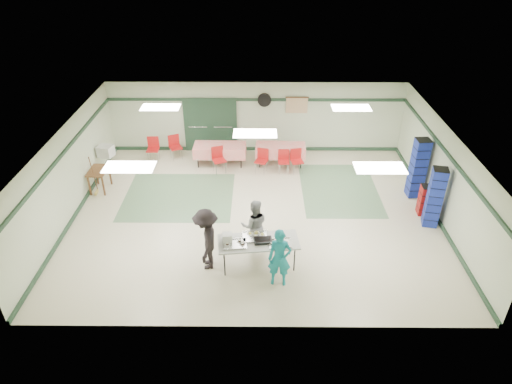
{
  "coord_description": "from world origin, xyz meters",
  "views": [
    {
      "loc": [
        0.11,
        -11.63,
        7.82
      ],
      "look_at": [
        0.03,
        -0.3,
        0.96
      ],
      "focal_mm": 32.0,
      "sensor_mm": 36.0,
      "label": 1
    }
  ],
  "objects_px": {
    "chair_c": "(296,158)",
    "chair_loose_b": "(153,146)",
    "serving_table": "(258,242)",
    "dining_table_a": "(280,150)",
    "chair_a": "(284,159)",
    "volunteer_teal": "(280,258)",
    "dining_table_b": "(220,150)",
    "volunteer_grey": "(254,225)",
    "chair_loose_a": "(175,144)",
    "printer_table": "(98,173)",
    "crate_stack_red": "(425,200)",
    "chair_d": "(218,157)",
    "crate_stack_blue_b": "(435,198)",
    "broom": "(93,174)",
    "crate_stack_blue_a": "(418,168)",
    "office_printer": "(106,151)",
    "chair_b": "(262,158)"
  },
  "relations": [
    {
      "from": "chair_c",
      "to": "crate_stack_red",
      "type": "xyz_separation_m",
      "value": [
        3.72,
        -2.67,
        -0.04
      ]
    },
    {
      "from": "volunteer_teal",
      "to": "chair_d",
      "type": "relative_size",
      "value": 1.67
    },
    {
      "from": "crate_stack_blue_b",
      "to": "broom",
      "type": "height_order",
      "value": "crate_stack_blue_b"
    },
    {
      "from": "crate_stack_red",
      "to": "chair_c",
      "type": "bearing_deg",
      "value": 144.32
    },
    {
      "from": "crate_stack_blue_b",
      "to": "chair_loose_b",
      "type": "bearing_deg",
      "value": 155.38
    },
    {
      "from": "chair_a",
      "to": "crate_stack_blue_a",
      "type": "relative_size",
      "value": 0.42
    },
    {
      "from": "chair_loose_b",
      "to": "broom",
      "type": "height_order",
      "value": "broom"
    },
    {
      "from": "crate_stack_red",
      "to": "crate_stack_blue_b",
      "type": "bearing_deg",
      "value": -90.0
    },
    {
      "from": "dining_table_a",
      "to": "printer_table",
      "type": "bearing_deg",
      "value": -160.39
    },
    {
      "from": "chair_a",
      "to": "chair_d",
      "type": "relative_size",
      "value": 0.9
    },
    {
      "from": "serving_table",
      "to": "office_printer",
      "type": "relative_size",
      "value": 4.4
    },
    {
      "from": "chair_d",
      "to": "crate_stack_red",
      "type": "bearing_deg",
      "value": -44.16
    },
    {
      "from": "chair_a",
      "to": "chair_loose_b",
      "type": "distance_m",
      "value": 4.86
    },
    {
      "from": "volunteer_teal",
      "to": "dining_table_b",
      "type": "bearing_deg",
      "value": 110.65
    },
    {
      "from": "volunteer_grey",
      "to": "dining_table_a",
      "type": "height_order",
      "value": "volunteer_grey"
    },
    {
      "from": "crate_stack_blue_b",
      "to": "office_printer",
      "type": "distance_m",
      "value": 10.71
    },
    {
      "from": "serving_table",
      "to": "dining_table_a",
      "type": "height_order",
      "value": "dining_table_a"
    },
    {
      "from": "chair_c",
      "to": "chair_loose_b",
      "type": "height_order",
      "value": "chair_loose_b"
    },
    {
      "from": "serving_table",
      "to": "chair_c",
      "type": "height_order",
      "value": "chair_c"
    },
    {
      "from": "dining_table_b",
      "to": "crate_stack_blue_a",
      "type": "height_order",
      "value": "crate_stack_blue_a"
    },
    {
      "from": "serving_table",
      "to": "printer_table",
      "type": "distance_m",
      "value": 6.48
    },
    {
      "from": "volunteer_teal",
      "to": "chair_a",
      "type": "distance_m",
      "value": 5.82
    },
    {
      "from": "chair_b",
      "to": "chair_d",
      "type": "bearing_deg",
      "value": -160.6
    },
    {
      "from": "dining_table_a",
      "to": "office_printer",
      "type": "height_order",
      "value": "office_printer"
    },
    {
      "from": "crate_stack_blue_a",
      "to": "printer_table",
      "type": "distance_m",
      "value": 10.31
    },
    {
      "from": "volunteer_grey",
      "to": "crate_stack_blue_b",
      "type": "relative_size",
      "value": 0.82
    },
    {
      "from": "dining_table_a",
      "to": "volunteer_teal",
      "type": "bearing_deg",
      "value": -90.1
    },
    {
      "from": "volunteer_grey",
      "to": "chair_a",
      "type": "distance_m",
      "value": 4.53
    },
    {
      "from": "serving_table",
      "to": "dining_table_a",
      "type": "distance_m",
      "value": 5.73
    },
    {
      "from": "dining_table_a",
      "to": "chair_a",
      "type": "bearing_deg",
      "value": -78.47
    },
    {
      "from": "dining_table_a",
      "to": "printer_table",
      "type": "height_order",
      "value": "dining_table_a"
    },
    {
      "from": "dining_table_a",
      "to": "printer_table",
      "type": "relative_size",
      "value": 2.03
    },
    {
      "from": "dining_table_a",
      "to": "crate_stack_red",
      "type": "distance_m",
      "value": 5.35
    },
    {
      "from": "volunteer_grey",
      "to": "printer_table",
      "type": "height_order",
      "value": "volunteer_grey"
    },
    {
      "from": "chair_a",
      "to": "crate_stack_red",
      "type": "height_order",
      "value": "crate_stack_red"
    },
    {
      "from": "chair_c",
      "to": "broom",
      "type": "bearing_deg",
      "value": 179.39
    },
    {
      "from": "volunteer_grey",
      "to": "chair_loose_a",
      "type": "xyz_separation_m",
      "value": [
        -3.02,
        5.47,
        -0.21
      ]
    },
    {
      "from": "dining_table_b",
      "to": "crate_stack_blue_b",
      "type": "relative_size",
      "value": 1.01
    },
    {
      "from": "dining_table_a",
      "to": "printer_table",
      "type": "distance_m",
      "value": 6.32
    },
    {
      "from": "chair_d",
      "to": "chair_c",
      "type": "bearing_deg",
      "value": -21.76
    },
    {
      "from": "chair_c",
      "to": "crate_stack_blue_b",
      "type": "distance_m",
      "value": 4.95
    },
    {
      "from": "crate_stack_blue_b",
      "to": "volunteer_grey",
      "type": "bearing_deg",
      "value": -167.15
    },
    {
      "from": "chair_loose_b",
      "to": "dining_table_b",
      "type": "bearing_deg",
      "value": -6.83
    },
    {
      "from": "serving_table",
      "to": "chair_a",
      "type": "xyz_separation_m",
      "value": [
        0.88,
        5.11,
        -0.21
      ]
    },
    {
      "from": "volunteer_teal",
      "to": "chair_c",
      "type": "height_order",
      "value": "volunteer_teal"
    },
    {
      "from": "dining_table_a",
      "to": "chair_loose_a",
      "type": "bearing_deg",
      "value": 175.38
    },
    {
      "from": "volunteer_grey",
      "to": "crate_stack_red",
      "type": "bearing_deg",
      "value": -166.8
    },
    {
      "from": "chair_loose_b",
      "to": "printer_table",
      "type": "height_order",
      "value": "chair_loose_b"
    },
    {
      "from": "chair_loose_a",
      "to": "chair_c",
      "type": "bearing_deg",
      "value": -39.18
    },
    {
      "from": "serving_table",
      "to": "dining_table_a",
      "type": "relative_size",
      "value": 1.18
    }
  ]
}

